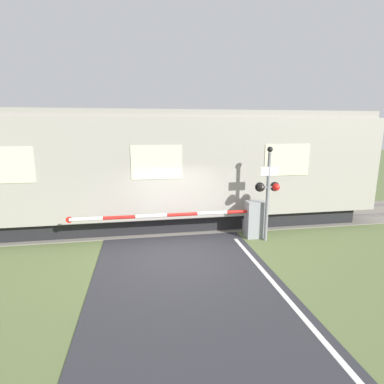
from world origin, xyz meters
The scene contains 5 objects.
ground_plane centered at (0.00, 0.00, 0.00)m, with size 80.00×80.00×0.00m, color #5B6B3D.
track_bed centered at (0.00, 3.23, 0.02)m, with size 36.00×3.20×0.13m.
train centered at (-0.49, 3.23, 2.18)m, with size 16.52×3.16×4.26m.
crossing_barrier centered at (2.21, 1.12, 0.69)m, with size 6.35×0.44×1.26m.
signal_post centered at (3.00, 0.76, 1.77)m, with size 0.81×0.26×3.10m.
Camera 1 is at (-0.99, -8.10, 3.66)m, focal length 28.00 mm.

